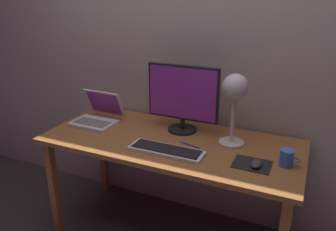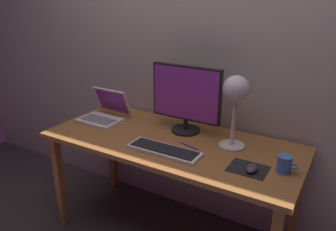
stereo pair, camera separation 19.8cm
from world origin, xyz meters
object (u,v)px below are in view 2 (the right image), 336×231
(coffee_mug, at_px, (285,164))
(monitor, at_px, (186,97))
(mouse, at_px, (252,168))
(keyboard_main, at_px, (164,150))
(desk_lamp, at_px, (236,95))
(laptop, at_px, (106,111))
(pen, at_px, (189,146))

(coffee_mug, bearing_deg, monitor, 162.77)
(monitor, distance_m, mouse, 0.65)
(keyboard_main, height_order, mouse, mouse)
(keyboard_main, bearing_deg, desk_lamp, 40.21)
(coffee_mug, bearing_deg, laptop, 174.65)
(keyboard_main, bearing_deg, coffee_mug, 10.56)
(keyboard_main, relative_size, desk_lamp, 1.01)
(laptop, bearing_deg, keyboard_main, -20.71)
(keyboard_main, distance_m, pen, 0.17)
(keyboard_main, height_order, coffee_mug, coffee_mug)
(desk_lamp, relative_size, mouse, 4.55)
(mouse, relative_size, pen, 0.69)
(pen, bearing_deg, laptop, 171.98)
(mouse, distance_m, coffee_mug, 0.17)
(keyboard_main, xyz_separation_m, mouse, (0.50, 0.04, 0.01))
(desk_lamp, bearing_deg, laptop, -178.58)
(monitor, relative_size, pen, 3.40)
(monitor, distance_m, keyboard_main, 0.40)
(laptop, distance_m, mouse, 1.16)
(keyboard_main, relative_size, mouse, 4.59)
(mouse, xyz_separation_m, pen, (-0.41, 0.10, -0.02))
(keyboard_main, bearing_deg, laptop, 159.29)
(coffee_mug, bearing_deg, mouse, -150.84)
(laptop, distance_m, pen, 0.74)
(laptop, distance_m, desk_lamp, 0.99)
(keyboard_main, bearing_deg, mouse, 4.61)
(monitor, bearing_deg, laptop, -171.35)
(monitor, height_order, keyboard_main, monitor)
(monitor, relative_size, mouse, 4.96)
(mouse, distance_m, pen, 0.42)
(laptop, xyz_separation_m, coffee_mug, (1.29, -0.12, -0.01))
(monitor, height_order, mouse, monitor)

